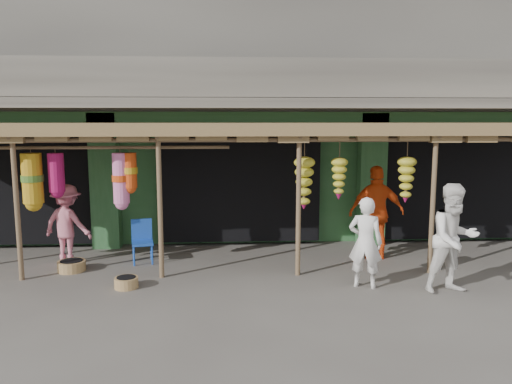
{
  "coord_description": "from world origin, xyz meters",
  "views": [
    {
      "loc": [
        -0.29,
        -9.08,
        2.86
      ],
      "look_at": [
        0.29,
        1.0,
        1.39
      ],
      "focal_mm": 35.0,
      "sensor_mm": 36.0,
      "label": 1
    }
  ],
  "objects": [
    {
      "name": "person_right",
      "position": [
        3.43,
        -1.27,
        0.91
      ],
      "size": [
        0.99,
        0.83,
        1.83
      ],
      "primitive_type": "imported",
      "rotation": [
        0.0,
        0.0,
        0.17
      ],
      "color": "white",
      "rests_on": "ground"
    },
    {
      "name": "person_front",
      "position": [
        2.05,
        -0.93,
        0.79
      ],
      "size": [
        0.67,
        0.57,
        1.57
      ],
      "primitive_type": "imported",
      "rotation": [
        0.0,
        0.0,
        2.75
      ],
      "color": "white",
      "rests_on": "ground"
    },
    {
      "name": "awning",
      "position": [
        -0.18,
        0.8,
        2.57
      ],
      "size": [
        14.0,
        2.7,
        2.79
      ],
      "color": "brown",
      "rests_on": "ground"
    },
    {
      "name": "ground",
      "position": [
        0.0,
        0.0,
        0.0
      ],
      "size": [
        80.0,
        80.0,
        0.0
      ],
      "primitive_type": "plane",
      "color": "#514C47",
      "rests_on": "ground"
    },
    {
      "name": "person_vendor",
      "position": [
        2.77,
        0.82,
        0.97
      ],
      "size": [
        1.14,
        0.48,
        1.93
      ],
      "primitive_type": "imported",
      "rotation": [
        0.0,
        0.0,
        3.13
      ],
      "color": "#EB4E16",
      "rests_on": "ground"
    },
    {
      "name": "building",
      "position": [
        -0.0,
        4.87,
        3.37
      ],
      "size": [
        16.4,
        6.8,
        7.0
      ],
      "color": "gray",
      "rests_on": "ground"
    },
    {
      "name": "basket_right",
      "position": [
        -2.03,
        -0.75,
        0.09
      ],
      "size": [
        0.46,
        0.46,
        0.18
      ],
      "primitive_type": "cylinder",
      "rotation": [
        0.0,
        0.0,
        -0.15
      ],
      "color": "#916343",
      "rests_on": "ground"
    },
    {
      "name": "person_shopper",
      "position": [
        -3.5,
        0.89,
        0.79
      ],
      "size": [
        1.16,
        0.9,
        1.59
      ],
      "primitive_type": "imported",
      "rotation": [
        0.0,
        0.0,
        2.8
      ],
      "color": "#DB7388",
      "rests_on": "ground"
    },
    {
      "name": "basket_mid",
      "position": [
        -3.26,
        0.28,
        0.1
      ],
      "size": [
        0.69,
        0.69,
        0.2
      ],
      "primitive_type": "cylinder",
      "rotation": [
        0.0,
        0.0,
        0.43
      ],
      "color": "#A27148",
      "rests_on": "ground"
    },
    {
      "name": "blue_chair",
      "position": [
        -2.02,
        0.84,
        0.48
      ],
      "size": [
        0.49,
        0.5,
        0.86
      ],
      "rotation": [
        0.0,
        0.0,
        0.21
      ],
      "color": "blue",
      "rests_on": "ground"
    }
  ]
}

